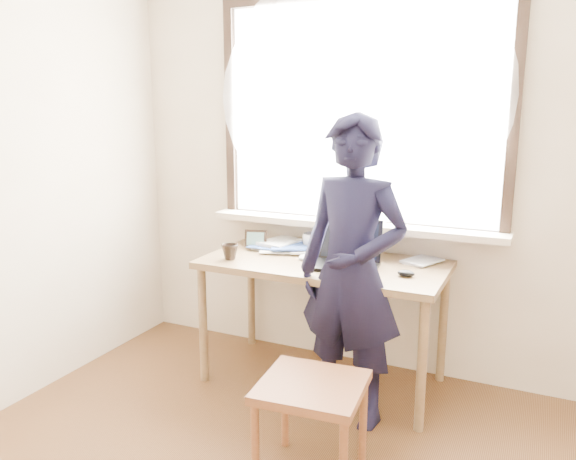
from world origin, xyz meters
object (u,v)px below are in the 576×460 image
at_px(mug_white, 313,242).
at_px(person, 352,272).
at_px(laptop, 346,255).
at_px(mug_dark, 230,252).
at_px(desk, 324,274).
at_px(work_chair, 312,398).

relative_size(mug_white, person, 0.08).
relative_size(laptop, mug_dark, 4.03).
bearing_deg(laptop, person, -65.44).
bearing_deg(desk, mug_white, 125.58).
xyz_separation_m(desk, mug_white, (-0.16, 0.22, 0.13)).
bearing_deg(person, laptop, 123.44).
bearing_deg(mug_white, work_chair, -67.69).
height_order(mug_dark, person, person).
distance_m(mug_white, mug_dark, 0.55).
relative_size(laptop, work_chair, 0.82).
relative_size(laptop, person, 0.25).
relative_size(desk, work_chair, 2.91).
distance_m(desk, mug_white, 0.30).
bearing_deg(mug_white, person, -50.73).
bearing_deg(desk, laptop, -10.44).
xyz_separation_m(laptop, person, (0.13, -0.28, -0.01)).
height_order(desk, person, person).
height_order(desk, work_chair, desk).
distance_m(laptop, person, 0.31).
xyz_separation_m(desk, laptop, (0.15, -0.03, 0.14)).
bearing_deg(mug_dark, laptop, 14.02).
bearing_deg(laptop, work_chair, -80.32).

